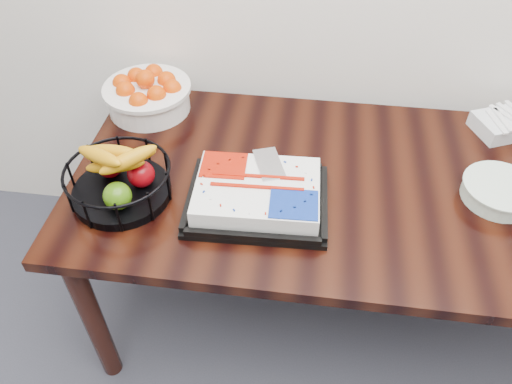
# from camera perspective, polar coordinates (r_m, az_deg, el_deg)

# --- Properties ---
(table) EXTENTS (1.80, 0.90, 0.75)m
(table) POSITION_cam_1_polar(r_m,az_deg,el_deg) (1.69, 10.48, -0.98)
(table) COLOR black
(table) RESTS_ON ground
(cake_tray) EXTENTS (0.44, 0.35, 0.09)m
(cake_tray) POSITION_cam_1_polar(r_m,az_deg,el_deg) (1.50, 0.16, -0.29)
(cake_tray) COLOR black
(cake_tray) RESTS_ON table
(tangerine_bowl) EXTENTS (0.32, 0.32, 0.20)m
(tangerine_bowl) POSITION_cam_1_polar(r_m,az_deg,el_deg) (1.91, -12.36, 11.44)
(tangerine_bowl) COLOR white
(tangerine_bowl) RESTS_ON table
(fruit_basket) EXTENTS (0.32, 0.32, 0.17)m
(fruit_basket) POSITION_cam_1_polar(r_m,az_deg,el_deg) (1.56, -15.42, 1.45)
(fruit_basket) COLOR black
(fruit_basket) RESTS_ON table
(plate_stack) EXTENTS (0.23, 0.23, 0.06)m
(plate_stack) POSITION_cam_1_polar(r_m,az_deg,el_deg) (1.70, 26.03, 0.05)
(plate_stack) COLOR white
(plate_stack) RESTS_ON table
(fork_bag) EXTENTS (0.27, 0.23, 0.06)m
(fork_bag) POSITION_cam_1_polar(r_m,az_deg,el_deg) (2.00, 26.84, 7.04)
(fork_bag) COLOR silver
(fork_bag) RESTS_ON table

